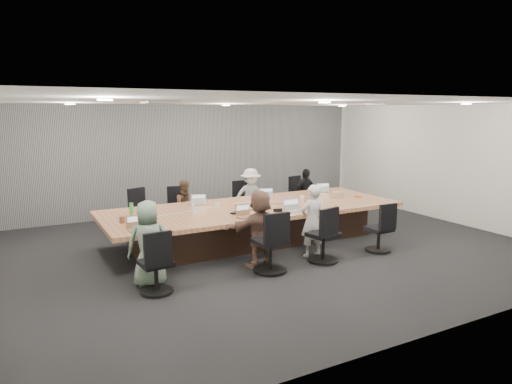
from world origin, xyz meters
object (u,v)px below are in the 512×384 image
laptop_2 (262,197)px  bottle_green_right (312,195)px  chair_5 (270,246)px  laptop_6 (296,211)px  laptop_4 (140,230)px  person_5 (260,228)px  person_4 (149,243)px  canvas_bag (338,195)px  person_3 (305,193)px  stapler (278,210)px  snack_packet (358,196)px  chair_0 (136,217)px  bottle_green_left (131,210)px  person_2 (251,197)px  laptop_5 (245,217)px  chair_7 (379,233)px  chair_4 (156,268)px  chair_3 (297,200)px  bottle_clear (193,208)px  conference_table (254,223)px  person_1 (186,207)px  chair_2 (244,206)px  laptop_3 (318,191)px  chair_1 (181,213)px  chair_6 (323,239)px  person_6 (312,221)px  mug_brown (122,220)px  laptop_1 (195,203)px

laptop_2 → bottle_green_right: size_ratio=1.24×
chair_5 → laptop_6: 1.44m
laptop_4 → person_5: bearing=-15.7°
person_4 → canvas_bag: 4.78m
person_3 → person_4: bearing=-159.9°
stapler → snack_packet: stapler is taller
chair_0 → bottle_green_left: bearing=55.1°
chair_5 → bottle_green_left: size_ratio=3.36×
person_2 → laptop_5: (-1.22, -2.15, 0.09)m
person_3 → laptop_2: bearing=-170.2°
chair_0 → person_3: bearing=156.2°
chair_7 → person_4: person_4 is taller
chair_4 → chair_7: size_ratio=1.03×
chair_7 → person_4: (-4.30, 0.35, 0.30)m
chair_3 → bottle_clear: (-3.49, -1.78, 0.48)m
chair_0 → bottle_green_right: (3.36, -1.76, 0.48)m
conference_table → person_1: bearing=125.4°
chair_2 → chair_4: size_ratio=0.98×
person_3 → laptop_3: size_ratio=3.81×
snack_packet → chair_0: bearing=156.9°
laptop_2 → snack_packet: bearing=162.7°
laptop_2 → person_4: person_4 is taller
chair_0 → chair_1: size_ratio=1.07×
laptop_6 → conference_table: bearing=125.2°
chair_3 → chair_4: 5.78m
conference_table → chair_5: chair_5 is taller
bottle_green_left → person_4: bearing=-94.1°
laptop_5 → stapler: 0.76m
chair_6 → laptop_2: bearing=74.2°
person_6 → mug_brown: bearing=-19.4°
person_6 → chair_3: bearing=-117.5°
chair_5 → chair_3: bearing=49.9°
person_4 → mug_brown: (-0.14, 1.18, 0.13)m
person_6 → stapler: (-0.33, 0.67, 0.10)m
laptop_1 → person_6: (1.45, -2.15, -0.08)m
chair_3 → person_6: (-1.67, -3.05, 0.29)m
chair_1 → conference_table: bearing=131.7°
bottle_green_left → bottle_green_right: bearing=-4.3°
chair_7 → snack_packet: size_ratio=4.50×
person_4 → laptop_6: (3.00, 0.55, 0.09)m
person_1 → person_4: size_ratio=0.87×
chair_1 → chair_0: bearing=12.2°
person_5 → stapler: person_5 is taller
chair_2 → stapler: bearing=78.1°
laptop_2 → laptop_6: bearing=96.0°
laptop_6 → mug_brown: (-3.14, 0.63, 0.05)m
conference_table → chair_6: chair_6 is taller
chair_5 → person_1: bearing=95.9°
person_3 → snack_packet: person_3 is taller
bottle_clear → laptop_3: bearing=14.1°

